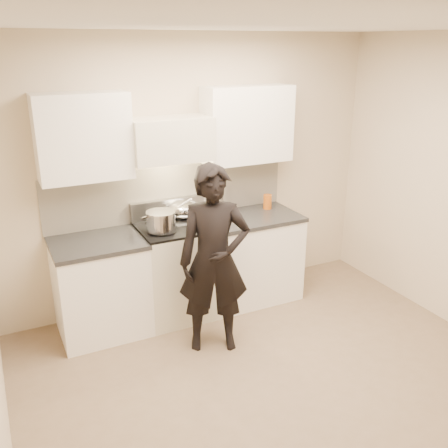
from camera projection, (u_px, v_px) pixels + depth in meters
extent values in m
plane|color=#7D6850|center=(280.00, 383.00, 4.03)|extent=(4.00, 4.00, 0.00)
cube|color=beige|center=(193.00, 173.00, 5.04)|extent=(4.00, 0.04, 2.70)
cube|color=silver|center=(296.00, 26.00, 3.11)|extent=(4.00, 3.50, 0.02)
cube|color=silver|center=(170.00, 192.00, 4.98)|extent=(2.50, 0.02, 0.53)
cube|color=#9D9D9E|center=(168.00, 209.00, 4.99)|extent=(0.76, 0.08, 0.20)
cube|color=beige|center=(170.00, 139.00, 4.61)|extent=(0.76, 0.40, 0.40)
cylinder|color=#AFB0B4|center=(178.00, 162.00, 4.52)|extent=(0.66, 0.02, 0.02)
cube|color=white|center=(247.00, 124.00, 4.96)|extent=(0.90, 0.33, 0.75)
cube|color=white|center=(83.00, 137.00, 4.29)|extent=(0.80, 0.33, 0.75)
cube|color=beige|center=(206.00, 196.00, 5.16)|extent=(0.08, 0.01, 0.12)
cube|color=beige|center=(179.00, 271.00, 4.95)|extent=(0.76, 0.65, 0.92)
cube|color=black|center=(178.00, 226.00, 4.79)|extent=(0.76, 0.65, 0.02)
cube|color=silver|center=(188.00, 219.00, 4.95)|extent=(0.36, 0.34, 0.01)
cylinder|color=#AFB0B4|center=(190.00, 252.00, 4.59)|extent=(0.62, 0.02, 0.02)
cylinder|color=black|center=(165.00, 232.00, 4.58)|extent=(0.18, 0.18, 0.01)
cylinder|color=black|center=(201.00, 226.00, 4.73)|extent=(0.18, 0.18, 0.01)
cylinder|color=black|center=(155.00, 222.00, 4.83)|extent=(0.18, 0.18, 0.01)
cylinder|color=black|center=(189.00, 217.00, 4.98)|extent=(0.18, 0.18, 0.01)
cube|color=white|center=(252.00, 258.00, 5.30)|extent=(0.90, 0.65, 0.88)
cube|color=black|center=(253.00, 217.00, 5.14)|extent=(0.92, 0.67, 0.04)
cube|color=white|center=(101.00, 289.00, 4.63)|extent=(0.80, 0.65, 0.88)
cube|color=black|center=(97.00, 243.00, 4.48)|extent=(0.82, 0.67, 0.04)
ellipsoid|color=#AFB0B4|center=(182.00, 209.00, 4.91)|extent=(0.31, 0.31, 0.17)
torus|color=#AFB0B4|center=(182.00, 206.00, 4.90)|extent=(0.32, 0.32, 0.01)
ellipsoid|color=beige|center=(182.00, 210.00, 4.92)|extent=(0.18, 0.18, 0.08)
cylinder|color=white|center=(182.00, 205.00, 4.76)|extent=(0.13, 0.21, 0.17)
cylinder|color=#AFB0B4|center=(161.00, 221.00, 4.58)|extent=(0.32, 0.32, 0.18)
cube|color=#AFB0B4|center=(145.00, 218.00, 4.46)|extent=(0.06, 0.04, 0.01)
cube|color=#AFB0B4|center=(176.00, 211.00, 4.65)|extent=(0.06, 0.04, 0.01)
cylinder|color=#9D9D9E|center=(217.00, 206.00, 5.13)|extent=(0.13, 0.13, 0.18)
cylinder|color=black|center=(220.00, 197.00, 5.10)|extent=(0.01, 0.01, 0.32)
cylinder|color=white|center=(219.00, 197.00, 5.12)|extent=(0.01, 0.01, 0.32)
cylinder|color=#9D9D9E|center=(217.00, 197.00, 5.12)|extent=(0.01, 0.01, 0.32)
cylinder|color=black|center=(215.00, 197.00, 5.11)|extent=(0.01, 0.01, 0.32)
cylinder|color=#9D9D9E|center=(214.00, 198.00, 5.09)|extent=(0.01, 0.01, 0.32)
cylinder|color=white|center=(215.00, 198.00, 5.07)|extent=(0.01, 0.01, 0.32)
cylinder|color=black|center=(217.00, 198.00, 5.07)|extent=(0.01, 0.01, 0.32)
cylinder|color=#9D9D9E|center=(219.00, 198.00, 5.08)|extent=(0.01, 0.01, 0.32)
cylinder|color=orange|center=(232.00, 209.00, 5.22)|extent=(0.04, 0.04, 0.06)
cylinder|color=red|center=(232.00, 205.00, 5.20)|extent=(0.04, 0.04, 0.02)
cylinder|color=#B65512|center=(267.00, 202.00, 5.31)|extent=(0.09, 0.09, 0.15)
imported|color=black|center=(214.00, 260.00, 4.27)|extent=(0.71, 0.59, 1.67)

